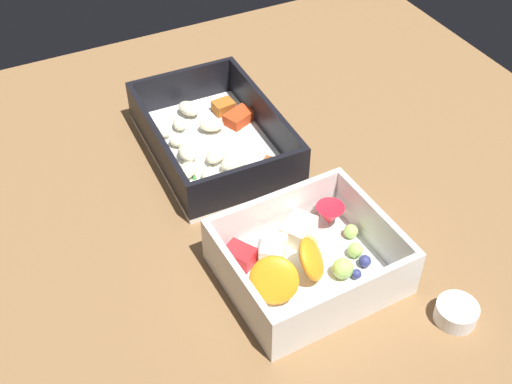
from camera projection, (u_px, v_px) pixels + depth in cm
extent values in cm
cube|color=brown|center=(276.00, 219.00, 67.00)|extent=(80.00, 80.00, 2.00)
cube|color=white|center=(214.00, 148.00, 73.49)|extent=(20.10, 13.89, 0.60)
cube|color=black|center=(182.00, 86.00, 78.14)|extent=(0.88, 13.50, 4.46)
cube|color=black|center=(250.00, 183.00, 65.40)|extent=(0.88, 13.50, 4.46)
cube|color=black|center=(265.00, 115.00, 73.80)|extent=(18.63, 0.98, 4.46)
cube|color=black|center=(158.00, 146.00, 69.75)|extent=(18.63, 0.98, 4.46)
ellipsoid|color=beige|center=(233.00, 163.00, 69.54)|extent=(2.29, 3.00, 1.39)
ellipsoid|color=beige|center=(188.00, 152.00, 70.86)|extent=(3.12, 2.36, 1.45)
ellipsoid|color=beige|center=(216.00, 155.00, 70.63)|extent=(3.02, 3.26, 1.34)
ellipsoid|color=beige|center=(211.00, 124.00, 74.58)|extent=(3.11, 3.45, 1.42)
ellipsoid|color=beige|center=(209.00, 175.00, 68.30)|extent=(2.98, 2.69, 1.23)
ellipsoid|color=beige|center=(189.00, 108.00, 76.90)|extent=(3.41, 3.00, 1.42)
ellipsoid|color=beige|center=(180.00, 123.00, 75.07)|extent=(2.51, 1.97, 1.13)
ellipsoid|color=beige|center=(187.00, 170.00, 68.76)|extent=(3.11, 3.27, 1.34)
ellipsoid|color=beige|center=(163.00, 131.00, 74.11)|extent=(2.26, 1.78, 1.01)
ellipsoid|color=beige|center=(178.00, 141.00, 72.73)|extent=(2.55, 2.51, 1.05)
ellipsoid|color=beige|center=(200.00, 195.00, 66.16)|extent=(2.53, 2.74, 1.12)
ellipsoid|color=beige|center=(228.00, 188.00, 66.94)|extent=(2.29, 2.62, 1.09)
cube|color=#AD5B1E|center=(224.00, 107.00, 77.69)|extent=(2.17, 2.58, 1.36)
cube|color=brown|center=(268.00, 169.00, 69.41)|extent=(3.15, 3.26, 1.23)
cube|color=red|center=(239.00, 117.00, 76.15)|extent=(3.41, 4.04, 1.33)
cube|color=#387A33|center=(177.00, 122.00, 76.42)|extent=(0.60, 0.40, 0.20)
cube|color=#387A33|center=(194.00, 177.00, 69.19)|extent=(0.60, 0.40, 0.20)
cube|color=#387A33|center=(194.00, 155.00, 71.92)|extent=(0.60, 0.40, 0.20)
cube|color=#387A33|center=(250.00, 180.00, 68.87)|extent=(0.60, 0.40, 0.20)
cube|color=white|center=(307.00, 273.00, 60.04)|extent=(13.63, 15.61, 0.60)
cube|color=white|center=(274.00, 212.00, 62.28)|extent=(1.19, 15.12, 4.58)
cube|color=white|center=(349.00, 303.00, 54.28)|extent=(1.19, 15.12, 4.58)
cube|color=white|center=(374.00, 226.00, 60.84)|extent=(11.86, 1.07, 4.58)
cube|color=white|center=(237.00, 285.00, 55.72)|extent=(11.86, 1.07, 4.58)
ellipsoid|color=orange|center=(274.00, 280.00, 56.03)|extent=(5.38, 5.61, 4.44)
ellipsoid|color=orange|center=(311.00, 259.00, 57.96)|extent=(5.20, 4.99, 4.20)
cube|color=#F4EACC|center=(295.00, 231.00, 62.13)|extent=(3.95, 4.21, 2.03)
cube|color=#F4EACC|center=(273.00, 249.00, 60.58)|extent=(3.74, 3.59, 1.79)
cube|color=red|center=(240.00, 256.00, 60.09)|extent=(3.43, 3.22, 1.65)
sphere|color=#9ECC60|center=(351.00, 231.00, 62.54)|extent=(1.41, 1.41, 1.41)
sphere|color=#9ECC60|center=(313.00, 243.00, 61.10)|extent=(1.82, 1.82, 1.82)
sphere|color=#9ECC60|center=(355.00, 250.00, 60.72)|extent=(1.47, 1.47, 1.47)
sphere|color=#9ECC60|center=(343.00, 268.00, 58.74)|extent=(1.98, 1.98, 1.98)
cone|color=red|center=(329.00, 215.00, 63.53)|extent=(2.83, 2.83, 2.26)
sphere|color=navy|center=(351.00, 290.00, 57.50)|extent=(1.07, 1.07, 1.07)
sphere|color=navy|center=(370.00, 289.00, 57.49)|extent=(1.19, 1.19, 1.19)
sphere|color=navy|center=(365.00, 261.00, 59.91)|extent=(1.19, 1.19, 1.19)
sphere|color=navy|center=(393.00, 275.00, 58.83)|extent=(0.98, 0.98, 0.98)
sphere|color=navy|center=(356.00, 274.00, 58.91)|extent=(0.96, 0.96, 0.96)
cylinder|color=white|center=(456.00, 313.00, 56.03)|extent=(3.69, 3.69, 1.73)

